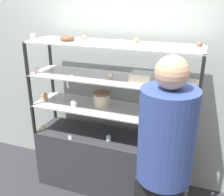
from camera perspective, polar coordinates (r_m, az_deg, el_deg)
The scene contains 28 objects.
ground_plane at distance 3.01m, azimuth 0.00°, elevation -18.87°, with size 20.00×20.00×0.00m, color #2D2D33.
back_wall at distance 2.71m, azimuth 2.64°, elevation 7.57°, with size 8.00×0.05×2.60m.
display_base at distance 2.82m, azimuth 0.00°, elevation -14.01°, with size 1.57×0.42×0.63m.
display_riser_lower at distance 2.52m, azimuth 0.00°, elevation -2.70°, with size 1.57×0.42×0.31m.
display_riser_middle at distance 2.40m, azimuth 0.00°, elevation 4.08°, with size 1.57×0.42×0.31m.
display_riser_upper at distance 2.33m, azimuth 0.00°, elevation 11.40°, with size 1.57×0.42×0.31m.
layer_cake_centerpiece at distance 2.56m, azimuth -2.23°, elevation -0.16°, with size 0.16×0.16×0.14m.
sheet_cake_frosted at distance 2.30m, azimuth 6.43°, elevation 4.60°, with size 0.19×0.17×0.07m.
cupcake_0 at distance 2.86m, azimuth -14.90°, elevation -6.16°, with size 0.05×0.05×0.06m.
cupcake_1 at distance 2.58m, azimuth -0.76°, elevation -8.66°, with size 0.05×0.05×0.06m.
cupcake_2 at distance 2.41m, azimuth 16.12°, elevation -11.90°, with size 0.05×0.05×0.06m.
price_tag_0 at distance 2.63m, azimuth -9.17°, elevation -8.50°, with size 0.04×0.00×0.04m.
cupcake_3 at distance 2.79m, azimuth -14.47°, elevation 0.30°, with size 0.07×0.07×0.08m.
cupcake_4 at distance 2.55m, azimuth -8.26°, elevation -1.20°, with size 0.07×0.07×0.08m.
cupcake_5 at distance 2.33m, azimuth 7.61°, elevation -3.48°, with size 0.07×0.07×0.08m.
cupcake_6 at distance 2.33m, azimuth 16.58°, elevation -4.26°, with size 0.07×0.07×0.08m.
price_tag_1 at distance 2.22m, azimuth 10.23°, elevation -5.41°, with size 0.04×0.00×0.04m.
cupcake_7 at distance 2.64m, azimuth -16.06°, elevation 5.89°, with size 0.05×0.05×0.06m.
cupcake_8 at distance 2.35m, azimuth -0.37°, elevation 4.92°, with size 0.05×0.05×0.06m.
cupcake_9 at distance 2.22m, azimuth 17.83°, elevation 2.79°, with size 0.05×0.05×0.06m.
price_tag_2 at distance 2.35m, azimuth -8.79°, elevation 4.45°, with size 0.04×0.00×0.04m.
cupcake_10 at distance 2.59m, azimuth -16.83°, elevation 12.67°, with size 0.05×0.05×0.07m.
cupcake_11 at distance 2.36m, azimuth -6.09°, elevation 12.67°, with size 0.05×0.05×0.07m.
cupcake_12 at distance 2.20m, azimuth 5.34°, elevation 12.04°, with size 0.05×0.05×0.07m.
cupcake_13 at distance 2.13m, azimuth 18.47°, elevation 10.72°, with size 0.05×0.05×0.07m.
price_tag_3 at distance 2.02m, azimuth 10.55°, elevation 10.64°, with size 0.04×0.00×0.04m.
donut_glazed at distance 2.50m, azimuth -9.74°, elevation 12.70°, with size 0.13×0.13×0.04m.
customer_figure at distance 1.91m, azimuth 11.29°, elevation -13.66°, with size 0.38×0.38×1.62m.
Camera 1 is at (0.80, -2.15, 1.95)m, focal length 42.00 mm.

